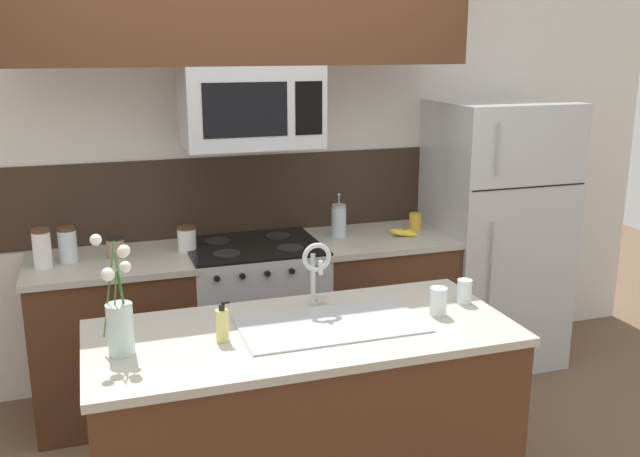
# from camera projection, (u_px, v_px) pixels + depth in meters

# --- Properties ---
(rear_partition) EXTENTS (5.20, 0.10, 2.60)m
(rear_partition) POSITION_uv_depth(u_px,v_px,m) (285.00, 167.00, 4.44)
(rear_partition) COLOR silver
(rear_partition) RESTS_ON ground
(splash_band) EXTENTS (3.28, 0.01, 0.48)m
(splash_band) POSITION_uv_depth(u_px,v_px,m) (241.00, 195.00, 4.34)
(splash_band) COLOR #332319
(splash_band) RESTS_ON rear_partition
(back_counter_left) EXTENTS (0.88, 0.65, 0.91)m
(back_counter_left) POSITION_uv_depth(u_px,v_px,m) (114.00, 337.00, 3.97)
(back_counter_left) COLOR #4C2B19
(back_counter_left) RESTS_ON ground
(back_counter_right) EXTENTS (0.84, 0.65, 0.91)m
(back_counter_right) POSITION_uv_depth(u_px,v_px,m) (378.00, 305.00, 4.46)
(back_counter_right) COLOR #4C2B19
(back_counter_right) RESTS_ON ground
(stove_range) EXTENTS (0.76, 0.64, 0.93)m
(stove_range) POSITION_uv_depth(u_px,v_px,m) (255.00, 319.00, 4.22)
(stove_range) COLOR #B7BABF
(stove_range) RESTS_ON ground
(microwave) EXTENTS (0.74, 0.40, 0.44)m
(microwave) POSITION_uv_depth(u_px,v_px,m) (251.00, 106.00, 3.88)
(microwave) COLOR #B7BABF
(upper_cabinet_band) EXTENTS (2.42, 0.34, 0.60)m
(upper_cabinet_band) POSITION_uv_depth(u_px,v_px,m) (246.00, 6.00, 3.72)
(upper_cabinet_band) COLOR #4C2B19
(refrigerator) EXTENTS (0.80, 0.74, 1.70)m
(refrigerator) POSITION_uv_depth(u_px,v_px,m) (493.00, 233.00, 4.62)
(refrigerator) COLOR #B7BABF
(refrigerator) RESTS_ON ground
(storage_jar_tall) EXTENTS (0.09, 0.09, 0.21)m
(storage_jar_tall) POSITION_uv_depth(u_px,v_px,m) (42.00, 248.00, 3.70)
(storage_jar_tall) COLOR silver
(storage_jar_tall) RESTS_ON back_counter_left
(storage_jar_medium) EXTENTS (0.10, 0.10, 0.19)m
(storage_jar_medium) POSITION_uv_depth(u_px,v_px,m) (68.00, 245.00, 3.80)
(storage_jar_medium) COLOR silver
(storage_jar_medium) RESTS_ON back_counter_left
(storage_jar_short) EXTENTS (0.10, 0.10, 0.11)m
(storage_jar_short) POSITION_uv_depth(u_px,v_px,m) (115.00, 247.00, 3.89)
(storage_jar_short) COLOR #997F5B
(storage_jar_short) RESTS_ON back_counter_left
(storage_jar_squat) EXTENTS (0.10, 0.10, 0.14)m
(storage_jar_squat) POSITION_uv_depth(u_px,v_px,m) (187.00, 239.00, 4.01)
(storage_jar_squat) COLOR silver
(storage_jar_squat) RESTS_ON back_counter_left
(banana_bunch) EXTENTS (0.19, 0.12, 0.08)m
(banana_bunch) POSITION_uv_depth(u_px,v_px,m) (405.00, 233.00, 4.32)
(banana_bunch) COLOR yellow
(banana_bunch) RESTS_ON back_counter_right
(french_press) EXTENTS (0.09, 0.09, 0.27)m
(french_press) POSITION_uv_depth(u_px,v_px,m) (339.00, 221.00, 4.30)
(french_press) COLOR silver
(french_press) RESTS_ON back_counter_right
(coffee_tin) EXTENTS (0.08, 0.08, 0.11)m
(coffee_tin) POSITION_uv_depth(u_px,v_px,m) (415.00, 222.00, 4.45)
(coffee_tin) COLOR gold
(coffee_tin) RESTS_ON back_counter_right
(island_counter) EXTENTS (1.75, 0.78, 0.91)m
(island_counter) POSITION_uv_depth(u_px,v_px,m) (304.00, 428.00, 3.04)
(island_counter) COLOR #4C2B19
(island_counter) RESTS_ON ground
(kitchen_sink) EXTENTS (0.76, 0.41, 0.16)m
(kitchen_sink) POSITION_uv_depth(u_px,v_px,m) (331.00, 340.00, 2.98)
(kitchen_sink) COLOR #ADAFB5
(kitchen_sink) RESTS_ON island_counter
(sink_faucet) EXTENTS (0.14, 0.14, 0.31)m
(sink_faucet) POSITION_uv_depth(u_px,v_px,m) (316.00, 266.00, 3.10)
(sink_faucet) COLOR #B7BABF
(sink_faucet) RESTS_ON island_counter
(dish_soap_bottle) EXTENTS (0.06, 0.05, 0.16)m
(dish_soap_bottle) POSITION_uv_depth(u_px,v_px,m) (222.00, 325.00, 2.79)
(dish_soap_bottle) COLOR #DBCC75
(dish_soap_bottle) RESTS_ON island_counter
(drinking_glass) EXTENTS (0.07, 0.07, 0.12)m
(drinking_glass) POSITION_uv_depth(u_px,v_px,m) (438.00, 301.00, 3.07)
(drinking_glass) COLOR silver
(drinking_glass) RESTS_ON island_counter
(spare_glass) EXTENTS (0.07, 0.07, 0.11)m
(spare_glass) POSITION_uv_depth(u_px,v_px,m) (464.00, 291.00, 3.21)
(spare_glass) COLOR silver
(spare_glass) RESTS_ON island_counter
(flower_vase) EXTENTS (0.14, 0.11, 0.47)m
(flower_vase) POSITION_uv_depth(u_px,v_px,m) (120.00, 321.00, 2.66)
(flower_vase) COLOR silver
(flower_vase) RESTS_ON island_counter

